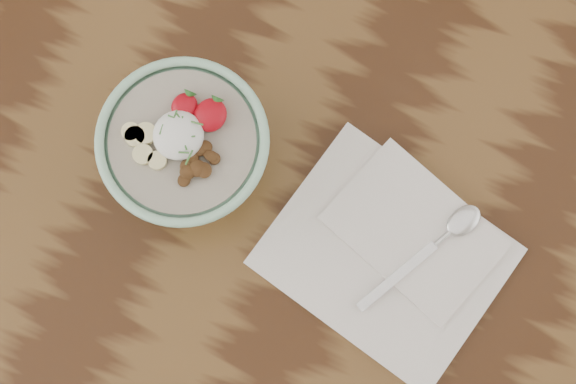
{
  "coord_description": "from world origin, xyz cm",
  "views": [
    {
      "loc": [
        21.15,
        -18.23,
        161.76
      ],
      "look_at": [
        15.94,
        -6.15,
        85.4
      ],
      "focal_mm": 50.0,
      "sensor_mm": 36.0,
      "label": 1
    }
  ],
  "objects": [
    {
      "name": "table",
      "position": [
        0.0,
        0.0,
        65.7
      ],
      "size": [
        160.0,
        90.0,
        75.0
      ],
      "color": "#371D0D",
      "rests_on": "ground"
    },
    {
      "name": "napkin",
      "position": [
        28.08,
        -6.08,
        75.62
      ],
      "size": [
        27.56,
        24.19,
        1.47
      ],
      "rotation": [
        0.0,
        0.0,
        -0.23
      ],
      "color": "white",
      "rests_on": "table"
    },
    {
      "name": "breakfast_bowl",
      "position": [
        4.19,
        -5.41,
        80.92
      ],
      "size": [
        17.42,
        17.42,
        11.76
      ],
      "rotation": [
        0.0,
        0.0,
        0.42
      ],
      "color": "#9DD4B3",
      "rests_on": "table"
    },
    {
      "name": "spoon",
      "position": [
        32.76,
        -2.3,
        76.83
      ],
      "size": [
        9.39,
        15.77,
        0.88
      ],
      "rotation": [
        0.0,
        0.0,
        -0.48
      ],
      "color": "silver",
      "rests_on": "napkin"
    }
  ]
}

